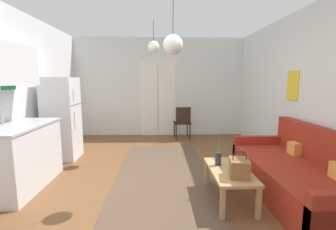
{
  "coord_description": "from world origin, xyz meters",
  "views": [
    {
      "loc": [
        0.01,
        -3.13,
        1.54
      ],
      "look_at": [
        0.15,
        0.96,
        0.93
      ],
      "focal_mm": 25.03,
      "sensor_mm": 36.0,
      "label": 1
    }
  ],
  "objects_px": {
    "bamboo_vase": "(218,159)",
    "pendant_lamp_near": "(173,45)",
    "handbag": "(239,168)",
    "refrigerator": "(62,119)",
    "couch": "(300,176)",
    "pendant_lamp_far": "(154,47)",
    "coffee_table": "(230,174)",
    "accent_chair": "(182,121)"
  },
  "relations": [
    {
      "from": "refrigerator",
      "to": "pendant_lamp_near",
      "type": "height_order",
      "value": "pendant_lamp_near"
    },
    {
      "from": "pendant_lamp_far",
      "to": "handbag",
      "type": "bearing_deg",
      "value": -63.26
    },
    {
      "from": "handbag",
      "to": "accent_chair",
      "type": "distance_m",
      "value": 3.4
    },
    {
      "from": "pendant_lamp_near",
      "to": "refrigerator",
      "type": "bearing_deg",
      "value": 145.01
    },
    {
      "from": "coffee_table",
      "to": "refrigerator",
      "type": "xyz_separation_m",
      "value": [
        -2.8,
        1.74,
        0.45
      ]
    },
    {
      "from": "bamboo_vase",
      "to": "refrigerator",
      "type": "relative_size",
      "value": 0.25
    },
    {
      "from": "bamboo_vase",
      "to": "pendant_lamp_near",
      "type": "bearing_deg",
      "value": 170.02
    },
    {
      "from": "accent_chair",
      "to": "pendant_lamp_near",
      "type": "height_order",
      "value": "pendant_lamp_near"
    },
    {
      "from": "coffee_table",
      "to": "pendant_lamp_far",
      "type": "xyz_separation_m",
      "value": [
        -1.01,
        1.87,
        1.83
      ]
    },
    {
      "from": "couch",
      "to": "refrigerator",
      "type": "bearing_deg",
      "value": 156.39
    },
    {
      "from": "refrigerator",
      "to": "accent_chair",
      "type": "relative_size",
      "value": 1.85
    },
    {
      "from": "handbag",
      "to": "pendant_lamp_near",
      "type": "bearing_deg",
      "value": 147.05
    },
    {
      "from": "pendant_lamp_far",
      "to": "couch",
      "type": "bearing_deg",
      "value": -42.01
    },
    {
      "from": "handbag",
      "to": "refrigerator",
      "type": "height_order",
      "value": "refrigerator"
    },
    {
      "from": "coffee_table",
      "to": "accent_chair",
      "type": "height_order",
      "value": "accent_chair"
    },
    {
      "from": "bamboo_vase",
      "to": "refrigerator",
      "type": "distance_m",
      "value": 3.13
    },
    {
      "from": "couch",
      "to": "coffee_table",
      "type": "height_order",
      "value": "couch"
    },
    {
      "from": "refrigerator",
      "to": "accent_chair",
      "type": "bearing_deg",
      "value": 29.9
    },
    {
      "from": "bamboo_vase",
      "to": "pendant_lamp_near",
      "type": "distance_m",
      "value": 1.61
    },
    {
      "from": "handbag",
      "to": "pendant_lamp_near",
      "type": "height_order",
      "value": "pendant_lamp_near"
    },
    {
      "from": "handbag",
      "to": "refrigerator",
      "type": "xyz_separation_m",
      "value": [
        -2.84,
        1.95,
        0.28
      ]
    },
    {
      "from": "bamboo_vase",
      "to": "pendant_lamp_far",
      "type": "bearing_deg",
      "value": 117.85
    },
    {
      "from": "bamboo_vase",
      "to": "handbag",
      "type": "xyz_separation_m",
      "value": [
        0.15,
        -0.39,
        0.02
      ]
    },
    {
      "from": "coffee_table",
      "to": "bamboo_vase",
      "type": "relative_size",
      "value": 2.42
    },
    {
      "from": "bamboo_vase",
      "to": "handbag",
      "type": "relative_size",
      "value": 1.25
    },
    {
      "from": "refrigerator",
      "to": "pendant_lamp_far",
      "type": "xyz_separation_m",
      "value": [
        1.79,
        0.14,
        1.38
      ]
    },
    {
      "from": "accent_chair",
      "to": "pendant_lamp_far",
      "type": "height_order",
      "value": "pendant_lamp_far"
    },
    {
      "from": "handbag",
      "to": "refrigerator",
      "type": "relative_size",
      "value": 0.2
    },
    {
      "from": "bamboo_vase",
      "to": "pendant_lamp_near",
      "type": "relative_size",
      "value": 0.48
    },
    {
      "from": "couch",
      "to": "pendant_lamp_near",
      "type": "distance_m",
      "value": 2.42
    },
    {
      "from": "accent_chair",
      "to": "refrigerator",
      "type": "bearing_deg",
      "value": 25.16
    },
    {
      "from": "couch",
      "to": "refrigerator",
      "type": "height_order",
      "value": "refrigerator"
    },
    {
      "from": "refrigerator",
      "to": "pendant_lamp_far",
      "type": "height_order",
      "value": "pendant_lamp_far"
    },
    {
      "from": "coffee_table",
      "to": "accent_chair",
      "type": "xyz_separation_m",
      "value": [
        -0.3,
        3.17,
        0.13
      ]
    },
    {
      "from": "couch",
      "to": "coffee_table",
      "type": "relative_size",
      "value": 2.29
    },
    {
      "from": "refrigerator",
      "to": "pendant_lamp_near",
      "type": "xyz_separation_m",
      "value": [
        2.08,
        -1.46,
        1.19
      ]
    },
    {
      "from": "couch",
      "to": "refrigerator",
      "type": "relative_size",
      "value": 1.37
    },
    {
      "from": "coffee_table",
      "to": "couch",
      "type": "bearing_deg",
      "value": 5.0
    },
    {
      "from": "pendant_lamp_far",
      "to": "coffee_table",
      "type": "bearing_deg",
      "value": -61.72
    },
    {
      "from": "couch",
      "to": "bamboo_vase",
      "type": "bearing_deg",
      "value": 175.54
    },
    {
      "from": "bamboo_vase",
      "to": "handbag",
      "type": "height_order",
      "value": "bamboo_vase"
    },
    {
      "from": "couch",
      "to": "refrigerator",
      "type": "distance_m",
      "value": 4.15
    }
  ]
}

